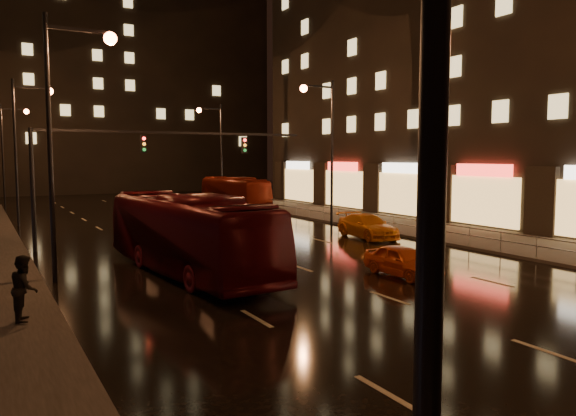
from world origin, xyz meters
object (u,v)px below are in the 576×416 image
Objects in this scene: pedestrian_b at (24,288)px; bus_curb at (235,192)px; taxi_near at (403,261)px; taxi_far at (368,226)px; bus_red at (188,234)px.

bus_curb is at bearing -23.02° from pedestrian_b.
pedestrian_b is (-13.73, 0.05, 0.47)m from taxi_near.
pedestrian_b is (-19.00, -9.20, 0.39)m from taxi_far.
bus_red is at bearing -154.53° from taxi_far.
bus_red is 3.24× the size of taxi_near.
taxi_far is at bearing -54.24° from pedestrian_b.
bus_red is at bearing -118.93° from bus_curb.
bus_curb is 21.69m from taxi_far.
bus_curb is 5.54× the size of pedestrian_b.
bus_curb reaches higher than pedestrian_b.
taxi_far is 21.11m from pedestrian_b.
bus_curb is 36.77m from pedestrian_b.
taxi_near is 1.93× the size of pedestrian_b.
pedestrian_b is (-20.00, -30.85, -0.36)m from bus_curb.
bus_red reaches higher than pedestrian_b.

